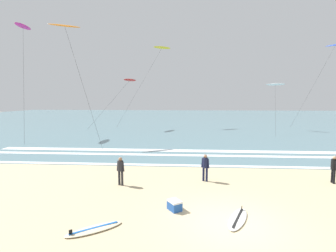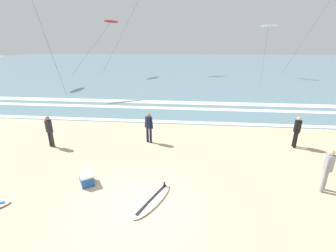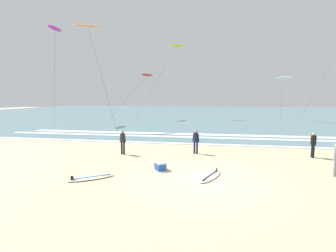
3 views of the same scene
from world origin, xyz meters
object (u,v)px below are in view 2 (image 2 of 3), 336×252
at_px(surfer_foreground_main, 328,167).
at_px(cooler_box, 87,179).
at_px(surfer_right_near, 297,129).
at_px(surfer_mid_group, 49,129).
at_px(surfer_left_far, 149,125).
at_px(surfboard_near_water, 152,200).
at_px(kite_white_mid_center, 269,26).
at_px(kite_red_high_left, 111,22).

xyz_separation_m(surfer_foreground_main, cooler_box, (-8.46, -0.45, -0.74)).
distance_m(surfer_right_near, surfer_mid_group, 12.16).
bearing_deg(surfer_left_far, surfboard_near_water, -78.68).
relative_size(surfer_left_far, kite_white_mid_center, 0.18).
distance_m(surfer_left_far, cooler_box, 4.35).
height_order(surfer_left_far, cooler_box, surfer_left_far).
height_order(kite_red_high_left, kite_white_mid_center, kite_red_high_left).
relative_size(surfboard_near_water, cooler_box, 2.86).
distance_m(surfer_foreground_main, kite_red_high_left, 33.82).
xyz_separation_m(surfer_right_near, kite_white_mid_center, (5.36, 25.51, 6.09)).
distance_m(surfer_mid_group, surfboard_near_water, 6.85).
bearing_deg(surfer_left_far, surfer_right_near, 1.31).
bearing_deg(kite_white_mid_center, surfer_foreground_main, -101.33).
bearing_deg(cooler_box, surfer_right_near, 24.77).
relative_size(surfer_mid_group, surfer_left_far, 1.00).
height_order(surfer_left_far, surfboard_near_water, surfer_left_far).
bearing_deg(kite_white_mid_center, surfer_left_far, -116.28).
relative_size(surfer_mid_group, surfboard_near_water, 0.74).
relative_size(surfer_right_near, cooler_box, 2.11).
bearing_deg(surfer_right_near, surfboard_near_water, -142.77).
height_order(surfer_left_far, kite_white_mid_center, kite_white_mid_center).
distance_m(surfer_mid_group, surfer_left_far, 4.88).
xyz_separation_m(kite_white_mid_center, cooler_box, (-14.31, -29.64, -6.83)).
bearing_deg(surfer_mid_group, surfer_foreground_main, -12.16).
bearing_deg(surfer_foreground_main, kite_red_high_left, 120.46).
height_order(surfer_right_near, cooler_box, surfer_right_near).
distance_m(surfer_foreground_main, surfboard_near_water, 6.08).
height_order(surfer_right_near, surfer_left_far, same).
xyz_separation_m(surfer_right_near, surfer_mid_group, (-12.10, -1.18, 0.00)).
xyz_separation_m(surfer_foreground_main, kite_red_high_left, (-16.80, 28.55, 6.82)).
height_order(surfer_right_near, kite_white_mid_center, kite_white_mid_center).
height_order(surfboard_near_water, kite_red_high_left, kite_red_high_left).
bearing_deg(cooler_box, surfer_foreground_main, 3.02).
xyz_separation_m(surfer_left_far, cooler_box, (-1.63, -3.96, -0.74)).
height_order(surfer_mid_group, surfer_left_far, same).
distance_m(surfer_mid_group, kite_red_high_left, 27.42).
bearing_deg(kite_red_high_left, kite_white_mid_center, 1.61).
bearing_deg(surfboard_near_water, surfer_left_far, 101.32).
relative_size(surfer_right_near, kite_white_mid_center, 0.18).
bearing_deg(surfboard_near_water, surfer_foreground_main, 11.19).
relative_size(surfer_left_far, surfboard_near_water, 0.74).
bearing_deg(surfer_foreground_main, surfer_mid_group, 167.84).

